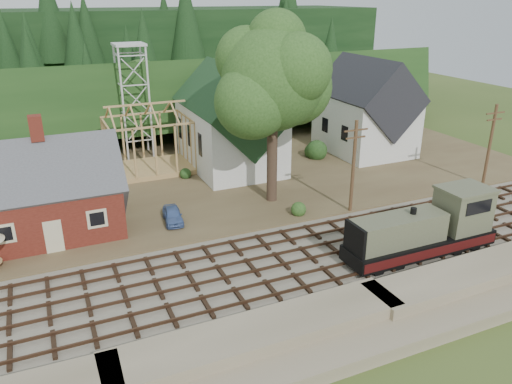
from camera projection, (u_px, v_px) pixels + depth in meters
name	position (u px, v px, depth m)	size (l,w,h in m)	color
ground	(307.00, 258.00, 34.84)	(140.00, 140.00, 0.00)	#384C1E
embankment	(383.00, 327.00, 27.62)	(64.00, 5.00, 1.60)	#7F7259
railroad_bed	(308.00, 257.00, 34.81)	(64.00, 11.00, 0.16)	#726B5B
village_flat	(219.00, 176.00, 50.07)	(64.00, 26.00, 0.30)	brown
hillside	(161.00, 124.00, 70.51)	(70.00, 28.00, 8.00)	#1E3F19
ridge	(138.00, 103.00, 84.09)	(80.00, 20.00, 12.00)	black
depot	(47.00, 196.00, 36.96)	(10.80, 7.41, 9.00)	#531A13
church	(231.00, 121.00, 50.39)	(8.40, 15.17, 13.00)	silver
farmhouse	(366.00, 112.00, 55.96)	(8.40, 10.80, 10.60)	silver
timber_frame	(149.00, 143.00, 50.05)	(8.20, 6.20, 6.99)	tan
lattice_tower	(131.00, 67.00, 52.64)	(3.20, 3.20, 12.12)	silver
big_tree	(274.00, 86.00, 40.44)	(10.90, 8.40, 14.70)	#38281E
telegraph_pole_near	(353.00, 166.00, 40.32)	(2.20, 0.28, 8.00)	#4C331E
telegraph_pole_far	(490.00, 145.00, 45.98)	(2.20, 0.28, 8.00)	#4C331E
locomotive	(426.00, 230.00, 34.42)	(11.20, 2.80, 4.50)	black
car_blue	(173.00, 215.00, 39.48)	(1.40, 3.48, 1.18)	#4E6BA9
car_red	(395.00, 151.00, 55.81)	(1.76, 3.81, 1.06)	red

